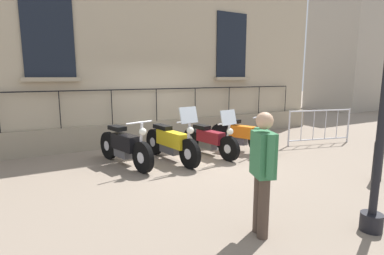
{
  "coord_description": "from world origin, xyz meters",
  "views": [
    {
      "loc": [
        6.43,
        -3.47,
        2.02
      ],
      "look_at": [
        0.2,
        0.0,
        0.8
      ],
      "focal_mm": 28.02,
      "sensor_mm": 36.0,
      "label": 1
    }
  ],
  "objects": [
    {
      "name": "ground_plane",
      "position": [
        0.0,
        0.0,
        0.0
      ],
      "size": [
        60.0,
        60.0,
        0.0
      ],
      "primitive_type": "plane",
      "color": "gray"
    },
    {
      "name": "motorcycle_orange",
      "position": [
        0.12,
        1.55,
        0.43
      ],
      "size": [
        1.89,
        0.84,
        1.02
      ],
      "color": "black",
      "rests_on": "ground_plane"
    },
    {
      "name": "bollard",
      "position": [
        3.28,
        2.43,
        0.45
      ],
      "size": [
        0.17,
        0.17,
        0.89
      ],
      "color": "black",
      "rests_on": "ground_plane"
    },
    {
      "name": "distant_building",
      "position": [
        -5.39,
        15.19,
        4.48
      ],
      "size": [
        3.42,
        5.76,
        8.95
      ],
      "color": "#9E9384",
      "rests_on": "ground_plane"
    },
    {
      "name": "motorcycle_yellow",
      "position": [
        0.08,
        -0.5,
        0.46
      ],
      "size": [
        2.2,
        0.57,
        1.37
      ],
      "color": "black",
      "rests_on": "ground_plane"
    },
    {
      "name": "motorcycle_maroon",
      "position": [
        0.08,
        0.59,
        0.41
      ],
      "size": [
        2.02,
        0.62,
        1.24
      ],
      "color": "black",
      "rests_on": "ground_plane"
    },
    {
      "name": "pedestrian_standing",
      "position": [
        3.73,
        -0.96,
        0.9
      ],
      "size": [
        0.5,
        0.33,
        1.6
      ],
      "color": "#47382D",
      "rests_on": "ground_plane"
    },
    {
      "name": "crowd_barrier",
      "position": [
        0.57,
        4.17,
        0.56
      ],
      "size": [
        0.54,
        2.07,
        1.05
      ],
      "color": "#B7B7BF",
      "rests_on": "ground_plane"
    },
    {
      "name": "motorcycle_black",
      "position": [
        -0.12,
        -1.58,
        0.44
      ],
      "size": [
        2.14,
        0.77,
        1.09
      ],
      "color": "black",
      "rests_on": "ground_plane"
    },
    {
      "name": "building_facade",
      "position": [
        -2.43,
        0.0,
        3.05
      ],
      "size": [
        0.82,
        12.91,
        6.3
      ],
      "color": "tan",
      "rests_on": "ground_plane"
    }
  ]
}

